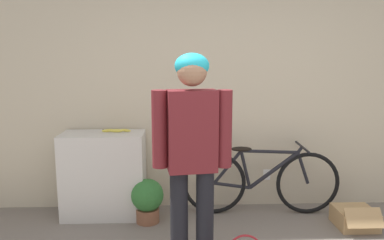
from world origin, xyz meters
TOP-DOWN VIEW (x-y plane):
  - wall_back at (0.00, 2.24)m, footprint 8.00×0.07m
  - side_shelf at (-1.22, 1.98)m, footprint 0.84×0.42m
  - person at (-0.34, 0.92)m, footprint 0.59×0.25m
  - bicycle at (0.43, 1.97)m, footprint 1.66×0.46m
  - banana at (-1.09, 2.03)m, footprint 0.31×0.08m
  - cardboard_box at (1.29, 1.62)m, footprint 0.37×0.42m
  - potted_plant at (-0.75, 1.80)m, footprint 0.33×0.33m

SIDE VIEW (x-z plane):
  - cardboard_box at x=1.29m, z-range -0.03..0.21m
  - potted_plant at x=-0.75m, z-range 0.02..0.47m
  - bicycle at x=0.43m, z-range -0.01..0.73m
  - side_shelf at x=-1.22m, z-range 0.00..0.88m
  - banana at x=-1.09m, z-range 0.88..0.92m
  - person at x=-0.34m, z-range 0.17..1.85m
  - wall_back at x=0.00m, z-range 0.00..2.60m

